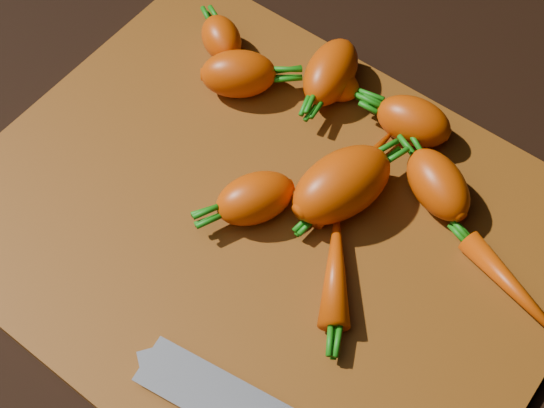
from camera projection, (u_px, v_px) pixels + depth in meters
The scene contains 13 objects.
ground at pixel (265, 233), 0.66m from camera, with size 2.00×2.00×0.01m, color black.
cutting_board at pixel (265, 226), 0.65m from camera, with size 0.50×0.40×0.01m, color #69360C.
carrot_0 at pixel (239, 74), 0.70m from camera, with size 0.07×0.04×0.04m, color #C53D00.
carrot_1 at pixel (221, 39), 0.72m from camera, with size 0.05×0.04×0.04m, color #C53D00.
carrot_2 at pixel (331, 72), 0.70m from camera, with size 0.08×0.04×0.04m, color #C53D00.
carrot_3 at pixel (342, 185), 0.63m from camera, with size 0.09×0.06×0.06m, color #C53D00.
carrot_4 at pixel (413, 121), 0.67m from camera, with size 0.07×0.04×0.04m, color #C53D00.
carrot_5 at pixel (335, 83), 0.70m from camera, with size 0.05×0.03×0.03m, color #C53D00.
carrot_6 at pixel (438, 184), 0.64m from camera, with size 0.07×0.04×0.04m, color #C53D00.
carrot_7 at pixel (352, 175), 0.65m from camera, with size 0.11×0.02×0.02m, color #C53D00.
carrot_8 at pixel (518, 293), 0.60m from camera, with size 0.12×0.02×0.02m, color #C53D00.
carrot_9 at pixel (336, 268), 0.61m from camera, with size 0.10×0.03×0.03m, color #C53D00.
carrot_10 at pixel (255, 198), 0.63m from camera, with size 0.07×0.04×0.04m, color #C53D00.
Camera 1 is at (0.20, -0.25, 0.57)m, focal length 50.00 mm.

